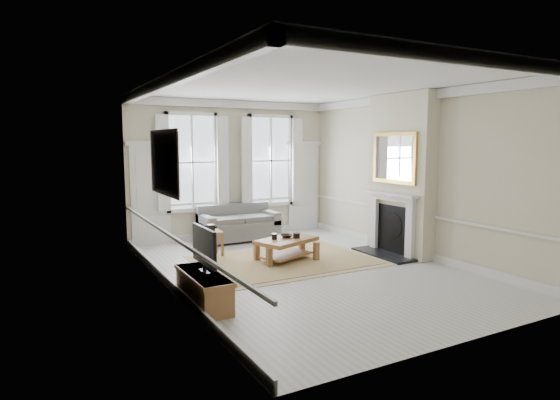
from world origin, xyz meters
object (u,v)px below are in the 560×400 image
coffee_table (287,242)px  tv_stand (204,289)px  sofa (238,226)px  side_table (211,236)px

coffee_table → tv_stand: size_ratio=1.04×
coffee_table → tv_stand: tv_stand is taller
sofa → coffee_table: 2.33m
tv_stand → sofa: bearing=60.5°
side_table → sofa: bearing=47.4°
sofa → side_table: 1.69m
tv_stand → coffee_table: bearing=35.7°
tv_stand → side_table: bearing=67.8°
sofa → tv_stand: bearing=-119.5°
side_table → tv_stand: bearing=-112.2°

